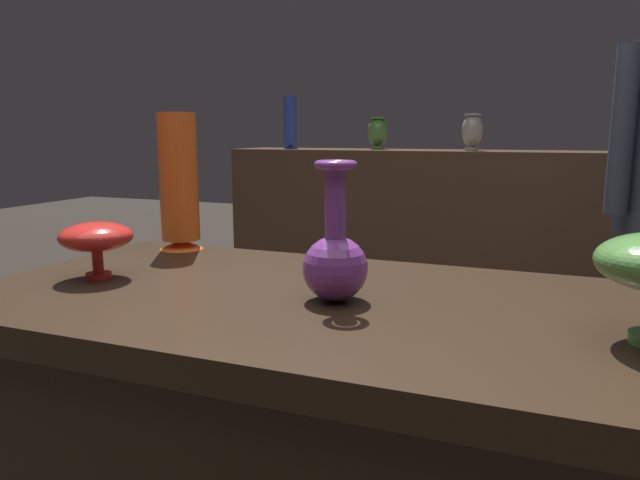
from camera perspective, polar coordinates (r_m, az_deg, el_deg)
back_display_shelf at (r=3.19m, az=14.22°, el=-0.48°), size 2.60×0.40×0.99m
vase_centerpiece at (r=0.97m, az=1.50°, el=-1.73°), size 0.11×0.11×0.23m
vase_tall_behind at (r=1.44m, az=-13.60°, el=5.40°), size 0.10×0.10×0.33m
vase_right_accent at (r=1.20m, az=-20.99°, el=0.20°), size 0.14×0.14×0.11m
shelf_vase_far_left at (r=3.45m, az=-2.92°, el=11.31°), size 0.09×0.09×0.30m
shelf_vase_left at (r=3.29m, az=5.66°, el=10.47°), size 0.11×0.11×0.18m
shelf_vase_center at (r=3.10m, az=14.64°, el=10.29°), size 0.11×0.11×0.19m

